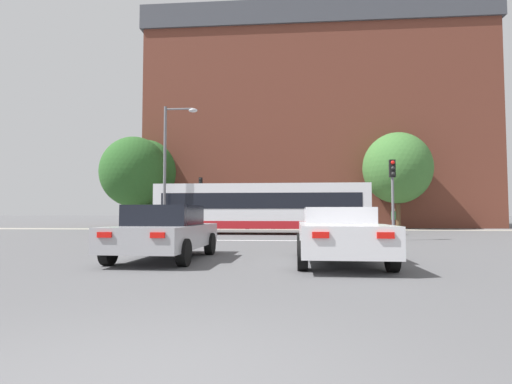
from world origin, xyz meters
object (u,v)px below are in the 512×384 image
traffic_light_far_left (200,194)px  street_lamp_junction (170,157)px  bus_crossing_lead (261,207)px  pedestrian_waiting (247,215)px  traffic_light_near_right (393,185)px  car_saloon_left (165,232)px  car_roadster_right (339,234)px  pedestrian_walking_east (273,216)px  pedestrian_walking_west (394,217)px

traffic_light_far_left → street_lamp_junction: bearing=-89.7°
bus_crossing_lead → pedestrian_waiting: bus_crossing_lead is taller
traffic_light_near_right → pedestrian_waiting: size_ratio=1.98×
street_lamp_junction → bus_crossing_lead: bearing=18.8°
bus_crossing_lead → pedestrian_waiting: (-1.56, 6.83, -0.47)m
car_saloon_left → pedestrian_waiting: bearing=91.4°
car_roadster_right → pedestrian_walking_east: pedestrian_walking_east is taller
car_roadster_right → traffic_light_near_right: (3.46, 8.40, 1.79)m
bus_crossing_lead → traffic_light_far_left: size_ratio=3.13×
street_lamp_junction → pedestrian_walking_east: street_lamp_junction is taller
pedestrian_walking_west → bus_crossing_lead: bearing=154.1°
car_roadster_right → bus_crossing_lead: bearing=103.0°
street_lamp_junction → pedestrian_walking_west: 16.57m
car_saloon_left → pedestrian_walking_east: (2.05, 20.31, 0.30)m
traffic_light_far_left → pedestrian_walking_west: traffic_light_far_left is taller
car_saloon_left → traffic_light_far_left: 19.87m
pedestrian_walking_east → traffic_light_near_right: bearing=102.5°
bus_crossing_lead → street_lamp_junction: 6.04m
car_roadster_right → pedestrian_waiting: (-4.43, 20.32, 0.41)m
car_roadster_right → street_lamp_junction: bearing=124.9°
bus_crossing_lead → traffic_light_near_right: size_ratio=3.38×
bus_crossing_lead → pedestrian_walking_east: 7.13m
car_saloon_left → traffic_light_near_right: traffic_light_near_right is taller
pedestrian_walking_west → car_saloon_left: bearing=-178.6°
car_saloon_left → bus_crossing_lead: 13.34m
car_roadster_right → car_saloon_left: bearing=177.5°
car_saloon_left → bus_crossing_lead: (1.65, 13.21, 0.84)m
bus_crossing_lead → street_lamp_junction: size_ratio=1.70×
traffic_light_near_right → pedestrian_walking_west: 11.59m
street_lamp_junction → car_roadster_right: bearing=-56.1°
traffic_light_near_right → traffic_light_far_left: size_ratio=0.93×
street_lamp_junction → pedestrian_waiting: bearing=67.8°
pedestrian_waiting → pedestrian_walking_east: pedestrian_waiting is taller
bus_crossing_lead → pedestrian_walking_east: size_ratio=7.05×
traffic_light_far_left → pedestrian_waiting: (3.53, 0.57, -1.57)m
pedestrian_walking_east → bus_crossing_lead: bearing=73.3°
traffic_light_near_right → traffic_light_far_left: bearing=135.2°
traffic_light_far_left → pedestrian_walking_east: size_ratio=2.25×
pedestrian_walking_east → street_lamp_junction: bearing=44.8°
bus_crossing_lead → pedestrian_walking_west: 11.01m
pedestrian_waiting → pedestrian_walking_west: bearing=156.9°
traffic_light_near_right → traffic_light_far_left: traffic_light_far_left is taller
pedestrian_walking_east → pedestrian_walking_west: bearing=159.6°
car_saloon_left → traffic_light_far_left: traffic_light_far_left is taller
bus_crossing_lead → street_lamp_junction: (-5.04, -1.72, 2.86)m
car_saloon_left → car_roadster_right: 4.54m
car_saloon_left → pedestrian_walking_west: size_ratio=2.75×
car_roadster_right → traffic_light_near_right: bearing=68.6°
street_lamp_junction → pedestrian_walking_east: bearing=58.3°
traffic_light_far_left → car_saloon_left: bearing=-80.0°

